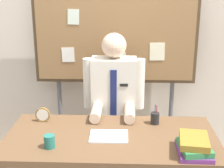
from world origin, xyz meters
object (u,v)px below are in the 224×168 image
Objects in this scene: desk at (111,147)px; open_notebook at (109,136)px; person at (114,115)px; pen_holder at (155,118)px; bulletin_board at (115,37)px; desk_clock at (43,115)px; book_stack at (194,146)px; coffee_mug at (49,141)px.

open_notebook reaches higher than desk.
person reaches higher than pen_holder.
bulletin_board is at bearing 89.11° from open_notebook.
desk_clock is at bearing 156.94° from desk.
person is 1.01m from book_stack.
book_stack reaches higher than desk.
open_notebook is 0.44m from pen_holder.
desk is at bearing -90.00° from person.
bulletin_board is (-0.00, 0.96, 0.68)m from desk.
desk is 13.32× the size of desk_clock.
person is at bearing 134.03° from pen_holder.
desk is 1.17m from bulletin_board.
person is at bearing 61.98° from coffee_mug.
pen_holder is at bearing 29.33° from coffee_mug.
person reaches higher than desk_clock.
bulletin_board is 0.97m from pen_holder.
pen_holder is (0.36, 0.25, 0.04)m from open_notebook.
book_stack is 0.62m from open_notebook.
desk_clock is at bearing 157.13° from book_stack.
desk_clock is (-0.57, -0.35, 0.14)m from person.
desk is at bearing -89.99° from bulletin_board.
bulletin_board is 19.96× the size of coffee_mug.
person is at bearing -89.98° from bulletin_board.
pen_holder is (-0.22, 0.47, -0.01)m from book_stack.
desk is 0.63m from book_stack.
desk_clock reaches higher than coffee_mug.
book_stack is at bearing -22.68° from desk.
desk is at bearing -23.06° from desk_clock.
open_notebook is at bearing -127.48° from desk.
desk_clock is 1.29× the size of coffee_mug.
person reaches higher than desk.
desk_clock is 0.74× the size of pen_holder.
desk_clock reaches higher than book_stack.
desk_clock reaches higher than open_notebook.
coffee_mug is at bearing -109.94° from bulletin_board.
bulletin_board is at bearing 90.01° from desk.
pen_holder reaches higher than desk_clock.
book_stack reaches higher than coffee_mug.
person is 4.80× the size of book_stack.
book_stack is 1.23m from desk_clock.
bulletin_board is (-0.00, 0.37, 0.67)m from person.
person is 0.51m from pen_holder.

